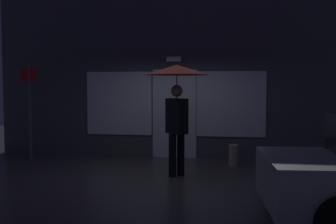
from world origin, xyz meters
The scene contains 5 objects.
ground_plane centered at (0.00, 0.00, 0.00)m, with size 18.00×18.00×0.00m, color #423F44.
building_facade centered at (0.00, 2.35, 2.18)m, with size 9.29×0.48×4.41m.
person_with_umbrella centered at (0.35, 0.10, 1.78)m, with size 1.25×1.25×2.20m.
street_sign_post centered at (-3.38, 1.27, 1.31)m, with size 0.40×0.07×2.31m.
sidewalk_bollard centered at (1.46, 1.31, 0.24)m, with size 0.21×0.21×0.48m, color #B2A899.
Camera 1 is at (1.45, -7.75, 1.79)m, focal length 43.14 mm.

